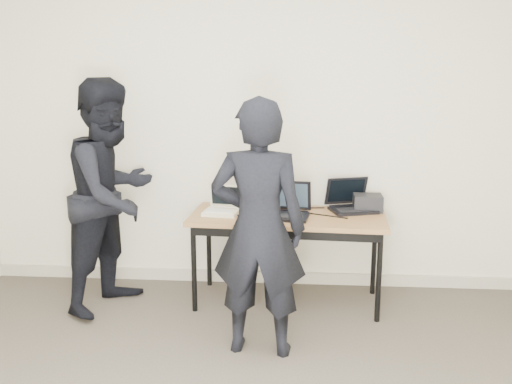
# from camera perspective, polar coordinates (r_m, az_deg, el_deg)

# --- Properties ---
(room) EXTENTS (4.60, 4.60, 2.80)m
(room) POSITION_cam_1_polar(r_m,az_deg,el_deg) (2.52, -4.97, 0.89)
(room) COLOR #453E34
(room) RESTS_ON ground
(desk) EXTENTS (1.54, 0.74, 0.72)m
(desk) POSITION_cam_1_polar(r_m,az_deg,el_deg) (4.43, 3.19, -3.08)
(desk) COLOR brown
(desk) RESTS_ON ground
(laptop_beige) EXTENTS (0.30, 0.29, 0.21)m
(laptop_beige) POSITION_cam_1_polar(r_m,az_deg,el_deg) (4.46, -3.38, -1.60)
(laptop_beige) COLOR beige
(laptop_beige) RESTS_ON desk
(laptop_center) EXTENTS (0.38, 0.37, 0.26)m
(laptop_center) POSITION_cam_1_polar(r_m,az_deg,el_deg) (4.38, 3.13, -1.66)
(laptop_center) COLOR black
(laptop_center) RESTS_ON desk
(laptop_right) EXTENTS (0.42, 0.41, 0.25)m
(laptop_right) POSITION_cam_1_polar(r_m,az_deg,el_deg) (4.61, 9.44, -1.09)
(laptop_right) COLOR black
(laptop_right) RESTS_ON desk
(leather_satchel) EXTENTS (0.38, 0.22, 0.25)m
(leather_satchel) POSITION_cam_1_polar(r_m,az_deg,el_deg) (4.61, 1.04, -0.04)
(leather_satchel) COLOR brown
(leather_satchel) RESTS_ON desk
(tissue) EXTENTS (0.14, 0.11, 0.08)m
(tissue) POSITION_cam_1_polar(r_m,az_deg,el_deg) (4.58, 1.43, 1.89)
(tissue) COLOR white
(tissue) RESTS_ON leather_satchel
(equipment_box) EXTENTS (0.22, 0.19, 0.13)m
(equipment_box) POSITION_cam_1_polar(r_m,az_deg,el_deg) (4.61, 11.11, -1.06)
(equipment_box) COLOR black
(equipment_box) RESTS_ON desk
(power_brick) EXTENTS (0.08, 0.05, 0.03)m
(power_brick) POSITION_cam_1_polar(r_m,az_deg,el_deg) (4.25, 0.20, -2.69)
(power_brick) COLOR black
(power_brick) RESTS_ON desk
(cables) EXTENTS (1.01, 0.43, 0.01)m
(cables) POSITION_cam_1_polar(r_m,az_deg,el_deg) (4.43, 3.24, -2.22)
(cables) COLOR black
(cables) RESTS_ON desk
(person_typist) EXTENTS (0.64, 0.44, 1.68)m
(person_typist) POSITION_cam_1_polar(r_m,az_deg,el_deg) (3.63, 0.24, -3.70)
(person_typist) COLOR black
(person_typist) RESTS_ON ground
(person_observer) EXTENTS (0.95, 1.05, 1.77)m
(person_observer) POSITION_cam_1_polar(r_m,az_deg,el_deg) (4.47, -14.16, -0.33)
(person_observer) COLOR black
(person_observer) RESTS_ON ground
(baseboard) EXTENTS (4.50, 0.03, 0.10)m
(baseboard) POSITION_cam_1_polar(r_m,az_deg,el_deg) (5.02, -0.61, -8.44)
(baseboard) COLOR #A8A18B
(baseboard) RESTS_ON ground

